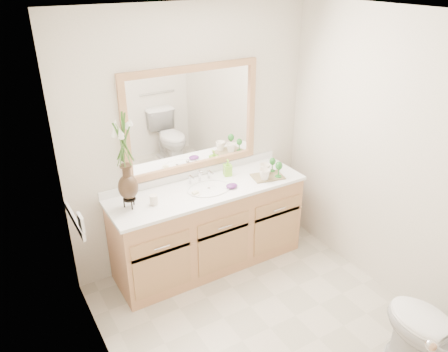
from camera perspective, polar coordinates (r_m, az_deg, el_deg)
floor at (r=3.77m, az=6.01°, el=-19.13°), size 2.60×2.60×0.00m
ceiling at (r=2.68m, az=8.53°, el=20.04°), size 2.40×2.60×0.02m
wall_back at (r=4.04m, az=-4.17°, el=4.71°), size 2.40×0.02×2.40m
wall_left at (r=2.59m, az=-14.92°, el=-9.56°), size 0.02×2.60×2.40m
wall_right at (r=3.84m, az=21.47°, el=1.66°), size 0.02×2.60×2.40m
vanity at (r=4.18m, az=-2.02°, el=-6.77°), size 1.80×0.55×0.80m
counter at (r=3.97m, az=-2.12°, el=-1.74°), size 1.84×0.57×0.03m
sink at (r=3.98m, az=-1.98°, el=-2.34°), size 0.38×0.34×0.23m
mirror at (r=3.96m, az=-4.12°, el=7.38°), size 1.32×0.04×0.97m
switch_plate at (r=3.34m, az=-18.18°, el=-5.75°), size 0.02×0.12×0.12m
toilet at (r=3.50m, az=25.75°, el=-18.23°), size 0.42×0.75×0.74m
flower_vase at (r=3.51m, az=-12.96°, el=3.71°), size 0.19×0.19×0.80m
tumbler at (r=3.73m, az=-9.16°, el=-3.08°), size 0.07×0.07×0.09m
soap_dish at (r=3.86m, az=-3.77°, el=-2.32°), size 0.09×0.09×0.03m
soap_bottle at (r=4.17m, az=0.48°, el=1.01°), size 0.08×0.08×0.15m
purple_dish at (r=3.96m, az=1.01°, el=-1.29°), size 0.13×0.12×0.04m
tray at (r=4.18m, az=5.71°, el=-0.07°), size 0.33×0.25×0.01m
mug_left at (r=4.08m, az=5.33°, el=0.26°), size 0.14×0.13×0.11m
mug_right at (r=4.19m, az=5.32°, el=0.97°), size 0.11×0.10×0.11m
goblet_front at (r=4.13m, az=7.17°, el=1.22°), size 0.07×0.07×0.15m
goblet_back at (r=4.24m, az=6.35°, el=1.81°), size 0.06×0.06×0.14m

